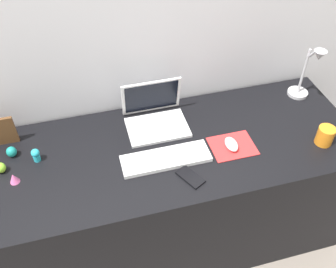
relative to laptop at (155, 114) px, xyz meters
The scene contains 15 objects.
ground_plane 0.82m from the laptop, 82.48° to the right, with size 6.00×6.00×0.00m, color slate.
back_wall 0.20m from the laptop, 82.16° to the left, with size 3.06×0.05×1.45m, color silver.
desk 0.47m from the laptop, 82.48° to the right, with size 1.86×0.69×0.74m, color black.
laptop is the anchor object (origin of this frame).
keyboard 0.27m from the laptop, 93.18° to the right, with size 0.41×0.13×0.02m, color white.
mousepad 0.42m from the laptop, 40.50° to the right, with size 0.21×0.17×0.00m, color red.
mouse 0.41m from the laptop, 41.78° to the right, with size 0.06×0.10×0.03m, color white.
cell_phone 0.41m from the laptop, 81.29° to the right, with size 0.06×0.13×0.01m, color black.
desk_lamp 0.82m from the laptop, ahead, with size 0.11×0.17×0.33m.
picture_frame 0.73m from the laptop, behind, with size 0.12×0.02×0.15m, color brown.
coffee_mug 0.83m from the laptop, 25.75° to the right, with size 0.08×0.08×0.09m, color orange.
toy_figurine_pink 0.72m from the laptop, 162.05° to the right, with size 0.04×0.04×0.05m, color pink.
toy_figurine_lime 0.76m from the laptop, 168.92° to the right, with size 0.04×0.04×0.05m, color #8CDB33.
toy_figurine_cyan 0.60m from the laptop, 168.80° to the right, with size 0.04×0.04×0.07m.
toy_figurine_teal 0.70m from the laptop, behind, with size 0.05×0.05×0.05m, color teal.
Camera 1 is at (-0.34, -1.22, 2.04)m, focal length 40.77 mm.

